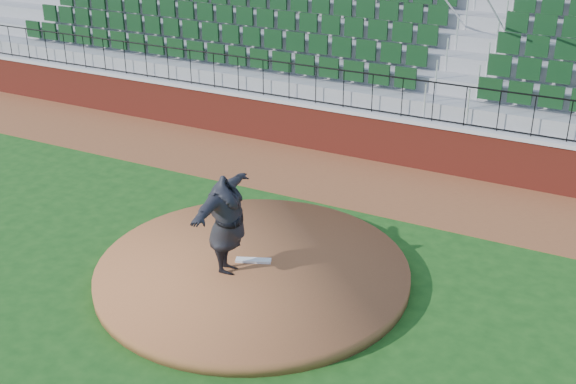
% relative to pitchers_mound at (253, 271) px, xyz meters
% --- Properties ---
extents(ground, '(90.00, 90.00, 0.00)m').
position_rel_pitchers_mound_xyz_m(ground, '(0.10, -0.24, -0.12)').
color(ground, '#174614').
rests_on(ground, ground).
extents(warning_track, '(34.00, 3.20, 0.01)m').
position_rel_pitchers_mound_xyz_m(warning_track, '(0.10, 5.16, -0.12)').
color(warning_track, brown).
rests_on(warning_track, ground).
extents(field_wall, '(34.00, 0.35, 1.20)m').
position_rel_pitchers_mound_xyz_m(field_wall, '(0.10, 6.76, 0.47)').
color(field_wall, maroon).
rests_on(field_wall, ground).
extents(wall_cap, '(34.00, 0.45, 0.10)m').
position_rel_pitchers_mound_xyz_m(wall_cap, '(0.10, 6.76, 1.12)').
color(wall_cap, '#B7B7B7').
rests_on(wall_cap, field_wall).
extents(wall_railing, '(34.00, 0.05, 1.00)m').
position_rel_pitchers_mound_xyz_m(wall_railing, '(0.10, 6.76, 1.67)').
color(wall_railing, black).
rests_on(wall_railing, wall_cap).
extents(seating_stands, '(34.00, 5.10, 4.60)m').
position_rel_pitchers_mound_xyz_m(seating_stands, '(0.10, 9.48, 2.18)').
color(seating_stands, gray).
rests_on(seating_stands, ground).
extents(concourse_wall, '(34.00, 0.50, 5.50)m').
position_rel_pitchers_mound_xyz_m(concourse_wall, '(0.10, 12.28, 2.62)').
color(concourse_wall, maroon).
rests_on(concourse_wall, ground).
extents(pitchers_mound, '(5.95, 5.95, 0.25)m').
position_rel_pitchers_mound_xyz_m(pitchers_mound, '(0.00, 0.00, 0.00)').
color(pitchers_mound, brown).
rests_on(pitchers_mound, ground).
extents(pitching_rubber, '(0.69, 0.42, 0.05)m').
position_rel_pitchers_mound_xyz_m(pitching_rubber, '(-0.07, 0.15, 0.15)').
color(pitching_rubber, white).
rests_on(pitching_rubber, pitchers_mound).
extents(pitcher, '(1.06, 2.47, 1.94)m').
position_rel_pitchers_mound_xyz_m(pitcher, '(-0.30, -0.38, 1.10)').
color(pitcher, black).
rests_on(pitcher, pitchers_mound).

